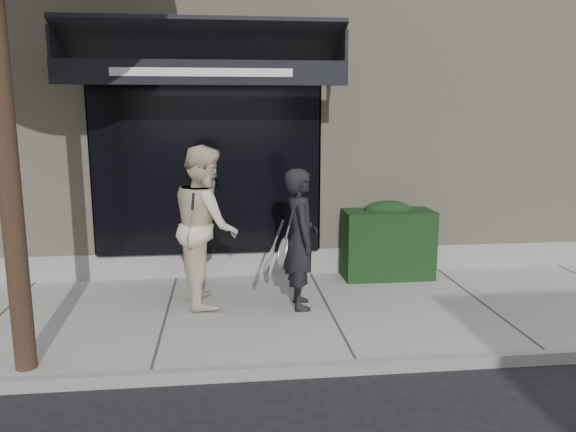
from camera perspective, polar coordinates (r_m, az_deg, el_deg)
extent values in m
plane|color=black|center=(7.19, 4.11, -10.17)|extent=(80.00, 80.00, 0.00)
cube|color=gray|center=(7.17, 4.12, -9.72)|extent=(20.00, 3.00, 0.12)
cube|color=gray|center=(5.77, 7.03, -14.98)|extent=(20.00, 0.10, 0.14)
cube|color=tan|center=(11.66, -0.29, 11.72)|extent=(14.00, 7.00, 5.50)
cube|color=gray|center=(8.71, 2.08, -4.64)|extent=(14.02, 0.42, 0.50)
cube|color=black|center=(8.18, -8.17, 5.31)|extent=(3.20, 0.30, 2.60)
cube|color=gray|center=(8.53, -18.99, 5.05)|extent=(0.08, 0.40, 2.60)
cube|color=gray|center=(8.44, 2.83, 5.57)|extent=(0.08, 0.40, 2.60)
cube|color=gray|center=(8.31, -8.40, 14.64)|extent=(3.36, 0.40, 0.12)
cube|color=black|center=(7.64, -8.63, 16.93)|extent=(3.60, 1.03, 0.55)
cube|color=black|center=(7.11, -8.68, 14.24)|extent=(3.60, 0.05, 0.30)
cube|color=white|center=(7.08, -8.69, 14.25)|extent=(2.20, 0.01, 0.10)
cube|color=black|center=(7.89, -22.13, 15.50)|extent=(0.04, 1.00, 0.45)
cube|color=black|center=(7.78, 5.17, 16.30)|extent=(0.04, 1.00, 0.45)
cube|color=black|center=(8.42, 9.99, -2.74)|extent=(1.30, 0.70, 1.00)
ellipsoid|color=black|center=(8.32, 10.10, 0.61)|extent=(0.71, 0.38, 0.27)
cylinder|color=black|center=(5.64, -26.88, 7.90)|extent=(0.20, 0.20, 4.80)
imported|color=black|center=(6.93, 1.29, -2.34)|extent=(0.43, 0.64, 1.75)
torus|color=silver|center=(6.67, -0.57, -3.64)|extent=(0.14, 0.32, 0.30)
cylinder|color=silver|center=(6.67, -0.57, -3.64)|extent=(0.11, 0.28, 0.26)
cylinder|color=silver|center=(6.67, -0.57, -3.64)|extent=(0.18, 0.05, 0.07)
cylinder|color=black|center=(6.67, -0.57, -3.64)|extent=(0.20, 0.06, 0.08)
torus|color=silver|center=(6.59, -2.00, -4.53)|extent=(0.21, 0.33, 0.29)
cylinder|color=silver|center=(6.59, -2.00, -4.53)|extent=(0.17, 0.29, 0.26)
cylinder|color=silver|center=(6.59, -2.00, -4.53)|extent=(0.17, 0.07, 0.08)
cylinder|color=black|center=(6.59, -2.00, -4.53)|extent=(0.20, 0.09, 0.10)
imported|color=beige|center=(7.14, -8.36, -0.95)|extent=(0.92, 1.10, 2.02)
torus|color=silver|center=(6.86, -9.92, -1.97)|extent=(0.10, 0.31, 0.30)
cylinder|color=silver|center=(6.86, -9.92, -1.97)|extent=(0.07, 0.27, 0.27)
cylinder|color=silver|center=(6.86, -9.92, -1.97)|extent=(0.18, 0.05, 0.04)
cylinder|color=black|center=(6.86, -9.92, -1.97)|extent=(0.20, 0.06, 0.05)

